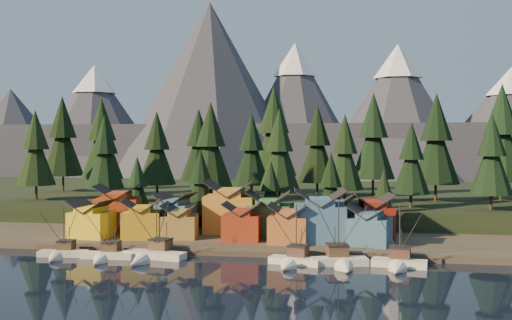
% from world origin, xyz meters
% --- Properties ---
extents(ground, '(500.00, 500.00, 0.00)m').
position_xyz_m(ground, '(0.00, 0.00, 0.00)').
color(ground, black).
rests_on(ground, ground).
extents(shore_strip, '(400.00, 50.00, 1.50)m').
position_xyz_m(shore_strip, '(0.00, 40.00, 0.75)').
color(shore_strip, '#3A342A').
rests_on(shore_strip, ground).
extents(hillside, '(420.00, 100.00, 6.00)m').
position_xyz_m(hillside, '(0.00, 90.00, 3.00)').
color(hillside, black).
rests_on(hillside, ground).
extents(dock, '(80.00, 4.00, 1.00)m').
position_xyz_m(dock, '(0.00, 16.50, 0.50)').
color(dock, '#494134').
rests_on(dock, ground).
extents(mountain_ridge, '(560.00, 190.00, 90.00)m').
position_xyz_m(mountain_ridge, '(-4.20, 213.59, 26.06)').
color(mountain_ridge, '#434757').
rests_on(mountain_ridge, ground).
extents(boat_0, '(9.82, 10.48, 10.56)m').
position_xyz_m(boat_0, '(-31.16, 8.44, 1.95)').
color(boat_0, beige).
rests_on(boat_0, ground).
extents(boat_1, '(10.31, 11.12, 10.89)m').
position_xyz_m(boat_1, '(-21.81, 8.03, 1.98)').
color(boat_1, silver).
rests_on(boat_1, ground).
extents(boat_2, '(12.71, 13.49, 12.78)m').
position_xyz_m(boat_2, '(-13.33, 9.23, 2.29)').
color(boat_2, silver).
rests_on(boat_2, ground).
extents(boat_4, '(10.11, 10.67, 11.91)m').
position_xyz_m(boat_4, '(13.52, 8.88, 2.33)').
color(boat_4, white).
rests_on(boat_4, ground).
extents(boat_5, '(10.89, 11.52, 12.94)m').
position_xyz_m(boat_5, '(21.89, 9.48, 2.54)').
color(boat_5, silver).
rests_on(boat_5, ground).
extents(boat_6, '(10.23, 10.85, 12.45)m').
position_xyz_m(boat_6, '(32.00, 9.81, 2.47)').
color(boat_6, white).
rests_on(boat_6, ground).
extents(house_front_0, '(8.68, 8.27, 8.08)m').
position_xyz_m(house_front_0, '(-31.47, 22.22, 5.75)').
color(house_front_0, yellow).
rests_on(house_front_0, shore_strip).
extents(house_front_1, '(9.50, 9.26, 8.21)m').
position_xyz_m(house_front_1, '(-20.53, 23.33, 5.81)').
color(house_front_1, gold).
rests_on(house_front_1, shore_strip).
extents(house_front_2, '(8.31, 8.36, 7.20)m').
position_xyz_m(house_front_2, '(-12.62, 24.88, 5.29)').
color(house_front_2, olive).
rests_on(house_front_2, shore_strip).
extents(house_front_3, '(8.00, 7.65, 7.81)m').
position_xyz_m(house_front_3, '(1.09, 24.39, 5.61)').
color(house_front_3, maroon).
rests_on(house_front_3, shore_strip).
extents(house_front_4, '(7.98, 8.58, 7.93)m').
position_xyz_m(house_front_4, '(10.94, 22.94, 5.67)').
color(house_front_4, '#B1632D').
rests_on(house_front_4, shore_strip).
extents(house_front_5, '(11.32, 10.50, 10.86)m').
position_xyz_m(house_front_5, '(17.28, 25.03, 7.20)').
color(house_front_5, '#3C648E').
rests_on(house_front_5, shore_strip).
extents(house_front_6, '(9.50, 9.19, 7.93)m').
position_xyz_m(house_front_6, '(27.36, 23.13, 5.66)').
color(house_front_6, '#365F80').
rests_on(house_front_6, shore_strip).
extents(house_back_0, '(11.54, 11.24, 10.63)m').
position_xyz_m(house_back_0, '(-29.52, 31.62, 7.08)').
color(house_back_0, '#9E3818').
rests_on(house_back_0, shore_strip).
extents(house_back_1, '(8.78, 8.87, 8.89)m').
position_xyz_m(house_back_1, '(-15.93, 32.21, 6.17)').
color(house_back_1, '#396087').
rests_on(house_back_1, shore_strip).
extents(house_back_2, '(11.89, 11.06, 11.79)m').
position_xyz_m(house_back_2, '(-3.66, 34.35, 7.69)').
color(house_back_2, '#BE8730').
rests_on(house_back_2, shore_strip).
extents(house_back_3, '(10.01, 9.03, 9.66)m').
position_xyz_m(house_back_3, '(5.67, 31.69, 6.58)').
color(house_back_3, '#427A45').
rests_on(house_back_3, shore_strip).
extents(house_back_4, '(8.71, 8.38, 9.21)m').
position_xyz_m(house_back_4, '(20.49, 31.51, 6.34)').
color(house_back_4, '#365581').
rests_on(house_back_4, shore_strip).
extents(house_back_5, '(9.52, 9.61, 9.51)m').
position_xyz_m(house_back_5, '(28.12, 31.26, 6.49)').
color(house_back_5, maroon).
rests_on(house_back_5, shore_strip).
extents(tree_hill_0, '(10.66, 10.66, 24.84)m').
position_xyz_m(tree_hill_0, '(-62.00, 52.00, 19.58)').
color(tree_hill_0, '#332319').
rests_on(tree_hill_0, hillside).
extents(tree_hill_1, '(12.52, 12.52, 29.15)m').
position_xyz_m(tree_hill_1, '(-50.00, 68.00, 21.94)').
color(tree_hill_1, '#332319').
rests_on(tree_hill_1, hillside).
extents(tree_hill_2, '(9.90, 9.90, 23.05)m').
position_xyz_m(tree_hill_2, '(-40.00, 48.00, 18.60)').
color(tree_hill_2, '#332319').
rests_on(tree_hill_2, hillside).
extents(tree_hill_3, '(10.57, 10.57, 24.62)m').
position_xyz_m(tree_hill_3, '(-30.00, 60.00, 19.46)').
color(tree_hill_3, '#332319').
rests_on(tree_hill_3, hillside).
extents(tree_hill_4, '(11.18, 11.18, 26.06)m').
position_xyz_m(tree_hill_4, '(-22.00, 75.00, 20.24)').
color(tree_hill_4, '#332319').
rests_on(tree_hill_4, hillside).
extents(tree_hill_5, '(11.33, 11.33, 26.39)m').
position_xyz_m(tree_hill_5, '(-12.00, 50.00, 20.43)').
color(tree_hill_5, '#332319').
rests_on(tree_hill_5, hillside).
extents(tree_hill_6, '(10.39, 10.39, 24.20)m').
position_xyz_m(tree_hill_6, '(-4.00, 65.00, 19.23)').
color(tree_hill_6, '#332319').
rests_on(tree_hill_6, hillside).
extents(tree_hill_7, '(10.46, 10.46, 24.38)m').
position_xyz_m(tree_hill_7, '(6.00, 48.00, 19.32)').
color(tree_hill_7, '#332319').
rests_on(tree_hill_7, hillside).
extents(tree_hill_8, '(11.43, 11.43, 26.62)m').
position_xyz_m(tree_hill_8, '(14.00, 72.00, 20.55)').
color(tree_hill_8, '#332319').
rests_on(tree_hill_8, hillside).
extents(tree_hill_9, '(9.96, 9.96, 23.20)m').
position_xyz_m(tree_hill_9, '(22.00, 55.00, 18.68)').
color(tree_hill_9, '#332319').
rests_on(tree_hill_9, hillside).
extents(tree_hill_10, '(13.16, 13.16, 30.66)m').
position_xyz_m(tree_hill_10, '(30.00, 80.00, 22.76)').
color(tree_hill_10, '#332319').
rests_on(tree_hill_10, hillside).
extents(tree_hill_11, '(9.00, 9.00, 20.96)m').
position_xyz_m(tree_hill_11, '(38.00, 50.00, 17.46)').
color(tree_hill_11, '#332319').
rests_on(tree_hill_11, hillside).
extents(tree_hill_12, '(12.50, 12.50, 29.12)m').
position_xyz_m(tree_hill_12, '(46.00, 66.00, 21.92)').
color(tree_hill_12, '#332319').
rests_on(tree_hill_12, hillside).
extents(tree_hill_13, '(9.75, 9.75, 22.70)m').
position_xyz_m(tree_hill_13, '(56.00, 48.00, 18.41)').
color(tree_hill_13, '#332319').
rests_on(tree_hill_13, hillside).
extents(tree_hill_14, '(13.73, 13.73, 31.98)m').
position_xyz_m(tree_hill_14, '(64.00, 72.00, 23.49)').
color(tree_hill_14, '#332319').
rests_on(tree_hill_14, hillside).
extents(tree_hill_15, '(14.25, 14.25, 33.21)m').
position_xyz_m(tree_hill_15, '(0.00, 82.00, 24.16)').
color(tree_hill_15, '#332319').
rests_on(tree_hill_15, hillside).
extents(tree_hill_16, '(13.15, 13.15, 30.64)m').
position_xyz_m(tree_hill_16, '(-68.00, 78.00, 22.75)').
color(tree_hill_16, '#332319').
rests_on(tree_hill_16, hillside).
extents(tree_shore_0, '(7.34, 7.34, 17.10)m').
position_xyz_m(tree_shore_0, '(-28.00, 40.00, 10.84)').
color(tree_shore_0, '#332319').
rests_on(tree_shore_0, shore_strip).
extents(tree_shore_1, '(8.15, 8.15, 18.98)m').
position_xyz_m(tree_shore_1, '(-12.00, 40.00, 11.87)').
color(tree_shore_1, '#332319').
rests_on(tree_shore_1, shore_strip).
extents(tree_shore_2, '(6.96, 6.96, 16.22)m').
position_xyz_m(tree_shore_2, '(5.00, 40.00, 10.36)').
color(tree_shore_2, '#332319').
rests_on(tree_shore_2, shore_strip).
extents(tree_shore_3, '(7.83, 7.83, 18.23)m').
position_xyz_m(tree_shore_3, '(19.00, 40.00, 11.46)').
color(tree_shore_3, '#332319').
rests_on(tree_shore_3, shore_strip).
extents(tree_shore_4, '(6.20, 6.20, 14.44)m').
position_xyz_m(tree_shore_4, '(31.00, 40.00, 9.38)').
color(tree_shore_4, '#332319').
rests_on(tree_shore_4, shore_strip).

